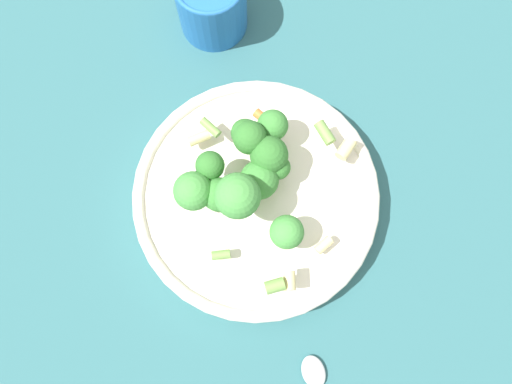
{
  "coord_description": "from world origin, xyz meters",
  "views": [
    {
      "loc": [
        0.05,
        -0.11,
        0.59
      ],
      "look_at": [
        0.0,
        0.0,
        0.05
      ],
      "focal_mm": 35.0,
      "sensor_mm": 36.0,
      "label": 1
    }
  ],
  "objects": [
    {
      "name": "pasta_salad",
      "position": [
        -0.01,
        0.01,
        0.09
      ],
      "size": [
        0.2,
        0.2,
        0.08
      ],
      "color": "#8CB766",
      "rests_on": "bowl"
    },
    {
      "name": "bowl",
      "position": [
        0.0,
        0.0,
        0.02
      ],
      "size": [
        0.28,
        0.28,
        0.04
      ],
      "color": "silver",
      "rests_on": "ground_plane"
    },
    {
      "name": "cup",
      "position": [
        -0.15,
        0.2,
        0.04
      ],
      "size": [
        0.09,
        0.09,
        0.09
      ],
      "color": "#2366B2",
      "rests_on": "ground_plane"
    },
    {
      "name": "ground_plane",
      "position": [
        0.0,
        0.0,
        0.0
      ],
      "size": [
        3.0,
        3.0,
        0.0
      ],
      "primitive_type": "plane",
      "color": "#2D6066"
    }
  ]
}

